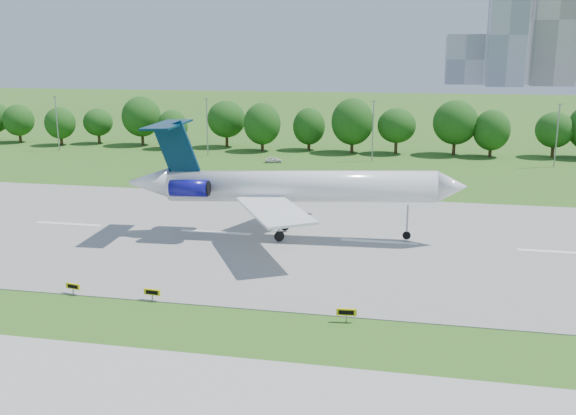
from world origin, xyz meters
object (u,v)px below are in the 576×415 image
object	(u,v)px
service_vehicle_b	(274,160)
service_vehicle_a	(173,150)
taxi_sign_left	(152,292)
airliner	(283,185)

from	to	relation	value
service_vehicle_b	service_vehicle_a	bearing A→B (deg)	56.24
taxi_sign_left	service_vehicle_b	size ratio (longest dim) A/B	0.48
airliner	service_vehicle_a	bearing A→B (deg)	118.36
airliner	taxi_sign_left	world-z (taller)	airliner
service_vehicle_b	airliner	bearing A→B (deg)	178.85
service_vehicle_a	taxi_sign_left	bearing A→B (deg)	178.54
taxi_sign_left	service_vehicle_a	world-z (taller)	service_vehicle_a
service_vehicle_a	service_vehicle_b	size ratio (longest dim) A/B	1.22
airliner	taxi_sign_left	xyz separation A→B (m)	(-7.39, -22.16, -5.64)
taxi_sign_left	service_vehicle_b	bearing A→B (deg)	98.70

